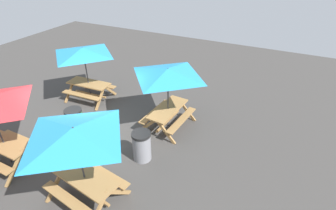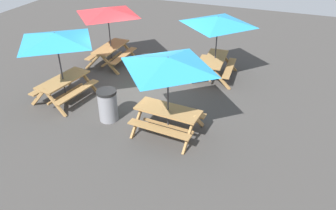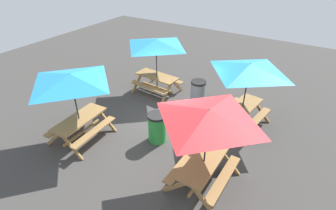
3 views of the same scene
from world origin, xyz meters
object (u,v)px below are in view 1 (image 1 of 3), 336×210
at_px(picnic_table_3, 75,139).
at_px(trash_bin_gray, 142,146).
at_px(picnic_table_1, 84,55).
at_px(trash_bin_green, 75,122).
at_px(picnic_table_2, 168,77).

xyz_separation_m(picnic_table_3, trash_bin_gray, (-0.51, -1.91, -1.49)).
bearing_deg(picnic_table_3, picnic_table_1, -42.14).
distance_m(picnic_table_1, trash_bin_gray, 4.75).
distance_m(picnic_table_1, trash_bin_green, 2.87).
bearing_deg(trash_bin_green, picnic_table_2, -146.22).
relative_size(trash_bin_gray, trash_bin_green, 1.00).
bearing_deg(picnic_table_3, picnic_table_2, -88.75).
distance_m(picnic_table_3, trash_bin_gray, 2.48).
height_order(picnic_table_1, trash_bin_gray, picnic_table_1).
height_order(picnic_table_1, picnic_table_3, same).
height_order(picnic_table_3, trash_bin_green, picnic_table_3).
height_order(picnic_table_3, trash_bin_gray, picnic_table_3).
distance_m(picnic_table_2, picnic_table_3, 3.83).
distance_m(picnic_table_1, picnic_table_3, 5.36).
bearing_deg(picnic_table_2, trash_bin_green, -51.63).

